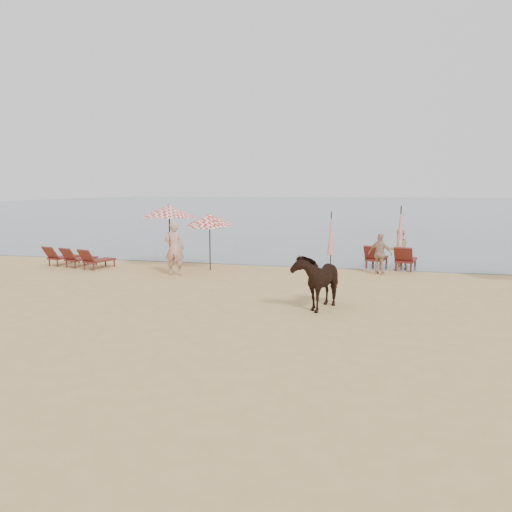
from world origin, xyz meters
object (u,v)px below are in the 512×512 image
Objects in this scene: lounger_cluster_right at (390,258)px; cow at (318,280)px; umbrella_closed_right at (400,231)px; beachgoer_right_b at (380,254)px; lounger_cluster_left at (77,257)px; umbrella_open_left_a at (169,211)px; umbrella_closed_left at (331,234)px; beachgoer_left at (174,248)px; umbrella_open_left_b at (210,219)px; beachgoer_right_a at (399,250)px.

cow is at bearing -95.25° from lounger_cluster_right.
umbrella_closed_right reaches higher than cow.
cow is 1.17× the size of beachgoer_right_b.
lounger_cluster_left is 1.87× the size of beachgoer_right_b.
umbrella_open_left_a reaches higher than beachgoer_right_b.
lounger_cluster_left is 12.26m from lounger_cluster_right.
umbrella_open_left_a reaches higher than umbrella_closed_right.
umbrella_closed_left is 6.02m from beachgoer_left.
cow is at bearing -70.06° from umbrella_open_left_b.
lounger_cluster_right is 1.42m from beachgoer_right_b.
umbrella_open_left_a is at bearing -71.23° from beachgoer_left.
beachgoer_left is 1.30× the size of beachgoer_right_b.
umbrella_closed_right is 1.40× the size of cow.
beachgoer_left is (4.46, -0.73, 0.59)m from lounger_cluster_left.
umbrella_closed_right is at bearing -170.38° from beachgoer_left.
lounger_cluster_left is at bearing 25.89° from beachgoer_right_b.
lounger_cluster_right reaches higher than lounger_cluster_left.
umbrella_closed_left is at bearing -162.31° from beachgoer_left.
beachgoer_left is (-0.86, -1.36, -0.96)m from umbrella_open_left_b.
umbrella_open_left_b reaches higher than beachgoer_right_b.
beachgoer_right_b is at bearing -25.84° from umbrella_closed_left.
beachgoer_left is (0.81, -1.44, -1.25)m from umbrella_open_left_a.
umbrella_closed_left is 2.62m from beachgoer_right_a.
umbrella_closed_right reaches higher than lounger_cluster_right.
lounger_cluster_left is 1.36× the size of lounger_cluster_right.
beachgoer_right_b is at bearing -175.45° from beachgoer_left.
umbrella_closed_right is (6.99, 1.55, -0.43)m from umbrella_open_left_b.
umbrella_open_left_a reaches higher than lounger_cluster_right.
beachgoer_right_b is (-0.70, -0.96, -0.76)m from umbrella_closed_right.
lounger_cluster_right is at bearing 14.03° from umbrella_open_left_a.
beachgoer_right_a is at bearing -9.86° from umbrella_open_left_b.
umbrella_closed_left reaches higher than lounger_cluster_left.
umbrella_closed_left is at bearing 14.70° from umbrella_open_left_a.
beachgoer_right_b is at bearing 24.25° from beachgoer_right_a.
umbrella_closed_left is (9.75, 2.13, 0.98)m from lounger_cluster_left.
umbrella_closed_left is 2.57m from umbrella_closed_right.
umbrella_open_left_a is 1.66× the size of beachgoer_right_b.
umbrella_closed_left is (4.42, 1.50, -0.57)m from umbrella_open_left_b.
umbrella_closed_right is 8.39m from beachgoer_left.
umbrella_closed_right reaches higher than beachgoer_right_b.
umbrella_closed_left is at bearing -4.70° from umbrella_open_left_b.
lounger_cluster_right is 8.73m from umbrella_open_left_a.
lounger_cluster_right is 2.47m from umbrella_closed_left.
umbrella_closed_right is 1.64× the size of beachgoer_right_b.
umbrella_open_left_a is at bearing 154.01° from umbrella_open_left_b.
umbrella_open_left_a is 6.32m from umbrella_closed_left.
beachgoer_right_b is (-0.38, -1.33, 0.30)m from lounger_cluster_right.
beachgoer_right_a reaches higher than lounger_cluster_left.
beachgoer_left is 8.41m from beachgoer_right_a.
umbrella_open_left_b is (1.67, -0.07, -0.29)m from umbrella_open_left_a.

